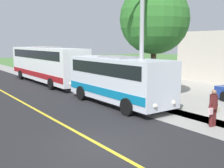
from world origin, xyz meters
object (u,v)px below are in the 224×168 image
object	(u,v)px
shuttle_bus_front	(118,78)
transit_bus_rear	(46,63)
street_light_pole	(140,31)
tree_curbside	(154,19)
pedestrian_with_bags	(213,107)

from	to	relation	value
shuttle_bus_front	transit_bus_rear	size ratio (longest dim) A/B	0.63
street_light_pole	transit_bus_rear	bearing A→B (deg)	-88.05
tree_curbside	pedestrian_with_bags	bearing A→B (deg)	70.08
pedestrian_with_bags	shuttle_bus_front	bearing A→B (deg)	-82.54
transit_bus_rear	shuttle_bus_front	bearing A→B (deg)	90.02
transit_bus_rear	pedestrian_with_bags	distance (m)	16.75
transit_bus_rear	pedestrian_with_bags	bearing A→B (deg)	92.66
transit_bus_rear	pedestrian_with_bags	size ratio (longest dim) A/B	7.41
shuttle_bus_front	pedestrian_with_bags	bearing A→B (deg)	97.46
shuttle_bus_front	transit_bus_rear	world-z (taller)	transit_bus_rear
street_light_pole	pedestrian_with_bags	bearing A→B (deg)	94.59
pedestrian_with_bags	street_light_pole	xyz separation A→B (m)	(0.36, -4.46, 3.40)
pedestrian_with_bags	street_light_pole	bearing A→B (deg)	-85.41
shuttle_bus_front	transit_bus_rear	bearing A→B (deg)	-89.98
pedestrian_with_bags	street_light_pole	world-z (taller)	street_light_pole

